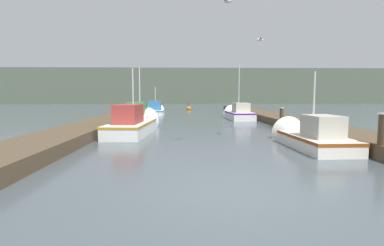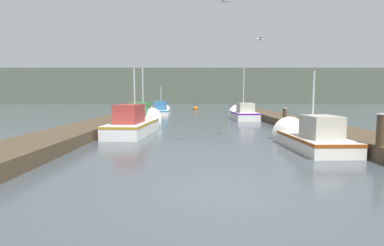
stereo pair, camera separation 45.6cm
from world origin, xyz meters
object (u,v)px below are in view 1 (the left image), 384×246
at_px(fishing_boat_3, 238,114).
at_px(fishing_boat_1, 135,124).
at_px(seagull_1, 260,40).
at_px(fishing_boat_0, 308,136).
at_px(channel_buoy, 189,109).
at_px(seagull_lead, 228,1).
at_px(mooring_piling_1, 282,118).
at_px(fishing_boat_4, 156,111).
at_px(fishing_boat_2, 141,118).
at_px(mooring_piling_0, 383,137).

bearing_deg(fishing_boat_3, fishing_boat_1, -131.82).
bearing_deg(fishing_boat_1, seagull_1, -23.12).
distance_m(fishing_boat_0, fishing_boat_3, 13.04).
bearing_deg(seagull_1, channel_buoy, 4.23).
bearing_deg(channel_buoy, fishing_boat_3, -76.42).
bearing_deg(seagull_lead, mooring_piling_1, -170.66).
bearing_deg(seagull_1, mooring_piling_1, -30.09).
distance_m(fishing_boat_4, seagull_1, 18.94).
bearing_deg(fishing_boat_2, fishing_boat_3, 38.45).
relative_size(fishing_boat_1, fishing_boat_3, 1.26).
xyz_separation_m(fishing_boat_4, channel_buoy, (3.55, 9.19, -0.21)).
relative_size(fishing_boat_4, seagull_1, 9.07).
bearing_deg(channel_buoy, fishing_boat_1, -98.01).
height_order(seagull_lead, seagull_1, seagull_lead).
xyz_separation_m(mooring_piling_1, seagull_1, (-2.55, -4.57, 3.66)).
bearing_deg(fishing_boat_0, seagull_lead, -166.84).
distance_m(fishing_boat_1, fishing_boat_2, 3.78).
bearing_deg(mooring_piling_1, mooring_piling_0, -88.93).
bearing_deg(fishing_boat_0, fishing_boat_2, 131.00).
distance_m(fishing_boat_0, fishing_boat_4, 20.49).
xyz_separation_m(fishing_boat_2, seagull_lead, (4.23, -9.10, 4.64)).
height_order(fishing_boat_2, mooring_piling_1, fishing_boat_2).
height_order(fishing_boat_0, channel_buoy, fishing_boat_0).
height_order(fishing_boat_0, mooring_piling_1, fishing_boat_0).
bearing_deg(channel_buoy, fishing_boat_2, -100.12).
distance_m(fishing_boat_0, seagull_lead, 5.84).
bearing_deg(fishing_boat_2, fishing_boat_4, 94.86).
bearing_deg(fishing_boat_1, fishing_boat_2, 97.59).
distance_m(mooring_piling_0, seagull_lead, 6.48).
bearing_deg(fishing_boat_2, fishing_boat_0, -42.59).
distance_m(fishing_boat_4, seagull_lead, 20.90).
height_order(fishing_boat_4, mooring_piling_0, fishing_boat_4).
distance_m(fishing_boat_4, mooring_piling_1, 15.52).
height_order(fishing_boat_2, seagull_lead, seagull_lead).
xyz_separation_m(fishing_boat_1, mooring_piling_1, (8.29, 1.61, 0.16)).
height_order(fishing_boat_2, fishing_boat_3, fishing_boat_3).
xyz_separation_m(fishing_boat_1, mooring_piling_0, (8.45, -7.02, 0.26)).
distance_m(fishing_boat_3, seagull_1, 12.22).
relative_size(fishing_boat_3, seagull_1, 9.07).
relative_size(fishing_boat_0, seagull_lead, 9.22).
distance_m(fishing_boat_3, channel_buoy, 15.66).
bearing_deg(mooring_piling_1, fishing_boat_3, 100.31).
xyz_separation_m(mooring_piling_0, seagull_1, (-2.71, 4.06, 3.56)).
xyz_separation_m(mooring_piling_0, channel_buoy, (-5.11, 30.81, -0.54)).
bearing_deg(mooring_piling_1, fishing_boat_0, -99.19).
bearing_deg(fishing_boat_1, mooring_piling_1, 15.12).
relative_size(mooring_piling_0, seagull_1, 2.60).
bearing_deg(mooring_piling_1, seagull_lead, -121.74).
height_order(fishing_boat_0, fishing_boat_1, fishing_boat_1).
relative_size(fishing_boat_0, mooring_piling_0, 3.18).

